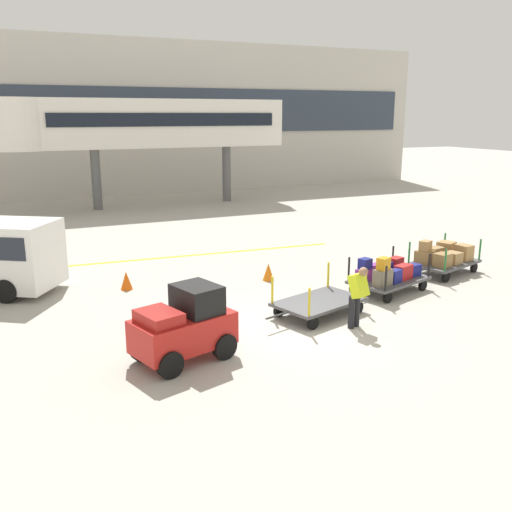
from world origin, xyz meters
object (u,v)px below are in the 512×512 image
baggage_tug (185,326)px  safety_cone_far (268,272)px  baggage_cart_middle (388,275)px  baggage_cart_tail (444,257)px  safety_cone_near (126,280)px  baggage_cart_lead (319,302)px  baggage_handler (357,294)px

baggage_tug → safety_cone_far: bearing=47.8°
baggage_cart_middle → baggage_cart_tail: size_ratio=1.00×
baggage_tug → safety_cone_far: (4.16, 4.58, -0.48)m
baggage_tug → baggage_cart_tail: 10.17m
baggage_cart_tail → safety_cone_near: baggage_cart_tail is taller
baggage_cart_middle → baggage_tug: bearing=-163.3°
baggage_cart_tail → safety_cone_far: baggage_cart_tail is taller
baggage_cart_lead → safety_cone_far: bearing=87.0°
baggage_cart_middle → baggage_cart_lead: bearing=-163.5°
baggage_cart_tail → baggage_cart_middle: bearing=-162.4°
baggage_cart_middle → safety_cone_far: size_ratio=5.60×
baggage_cart_middle → baggage_handler: (-2.47, -2.01, 0.33)m
baggage_handler → safety_cone_far: bearing=92.4°
baggage_tug → safety_cone_near: 5.50m
baggage_tug → baggage_cart_tail: bearing=17.0°
baggage_cart_lead → safety_cone_near: baggage_cart_lead is taller
baggage_cart_lead → baggage_handler: 1.33m
baggage_cart_middle → safety_cone_far: baggage_cart_middle is taller
baggage_tug → baggage_handler: (4.35, 0.03, 0.11)m
safety_cone_near → baggage_handler: bearing=-50.8°
safety_cone_near → safety_cone_far: 4.35m
baggage_handler → safety_cone_far: size_ratio=2.84×
baggage_cart_tail → baggage_handler: (-5.38, -2.94, 0.32)m
baggage_cart_lead → safety_cone_near: 5.91m
baggage_handler → safety_cone_near: baggage_handler is taller
baggage_cart_lead → baggage_cart_tail: bearing=17.1°
baggage_tug → baggage_cart_lead: size_ratio=0.76×
baggage_cart_middle → safety_cone_near: 7.72m
safety_cone_near → safety_cone_far: same height
baggage_cart_middle → baggage_cart_tail: (2.92, 0.93, 0.01)m
baggage_handler → baggage_cart_lead: bearing=107.3°
baggage_tug → baggage_cart_middle: size_ratio=0.76×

